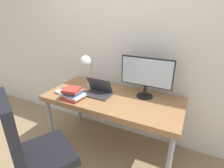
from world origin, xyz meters
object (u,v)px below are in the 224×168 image
Objects in this scene: laptop at (98,91)px; game_controller at (60,91)px; book_stack at (72,94)px; desk_lamp at (87,64)px; monitor at (146,75)px; office_chair at (31,149)px.

game_controller is (-0.44, -0.17, -0.02)m from laptop.
book_stack is at bearing -133.77° from laptop.
book_stack is (-0.03, -0.28, -0.29)m from desk_lamp.
book_stack is at bearing -149.79° from monitor.
monitor is 0.71m from desk_lamp.
desk_lamp is (-0.18, 0.06, 0.30)m from laptop.
game_controller is at bearing 167.10° from book_stack.
game_controller is at bearing -158.84° from monitor.
monitor reaches higher than desk_lamp.
laptop is 0.59m from monitor.
game_controller is at bearing -138.36° from desk_lamp.
monitor is 1.05m from game_controller.
office_chair is at bearing -67.10° from game_controller.
laptop is at bearing 81.50° from office_chair.
office_chair is (0.05, -0.95, -0.48)m from desk_lamp.
laptop reaches higher than book_stack.
laptop is 0.70× the size of desk_lamp.
office_chair is 0.80m from game_controller.
monitor is at bearing 11.49° from desk_lamp.
monitor is 0.54× the size of office_chair.
book_stack is at bearing -95.29° from desk_lamp.
game_controller is at bearing -159.16° from laptop.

